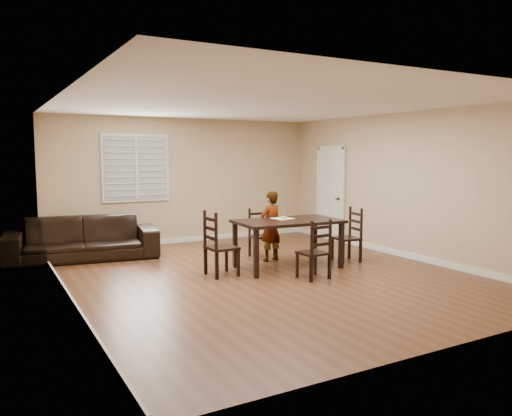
% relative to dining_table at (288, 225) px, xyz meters
% --- Properties ---
extents(ground, '(7.00, 7.00, 0.00)m').
position_rel_dining_table_xyz_m(ground, '(-0.59, -0.26, -0.74)').
color(ground, brown).
rests_on(ground, ground).
extents(room, '(6.04, 7.04, 2.72)m').
position_rel_dining_table_xyz_m(room, '(-0.55, -0.08, 1.07)').
color(room, '#CDB38B').
rests_on(room, ground).
extents(dining_table, '(1.81, 1.09, 0.82)m').
position_rel_dining_table_xyz_m(dining_table, '(0.00, 0.00, 0.00)').
color(dining_table, black).
rests_on(dining_table, ground).
extents(chair_near, '(0.44, 0.42, 0.92)m').
position_rel_dining_table_xyz_m(chair_near, '(0.06, 1.10, -0.32)').
color(chair_near, black).
rests_on(chair_near, ground).
extents(chair_far, '(0.45, 0.42, 0.94)m').
position_rel_dining_table_xyz_m(chair_far, '(-0.04, -0.92, -0.31)').
color(chair_far, black).
rests_on(chair_far, ground).
extents(chair_left, '(0.45, 0.48, 1.04)m').
position_rel_dining_table_xyz_m(chair_left, '(-1.33, 0.06, -0.27)').
color(chair_left, black).
rests_on(chair_left, ground).
extents(chair_right, '(0.47, 0.49, 0.97)m').
position_rel_dining_table_xyz_m(chair_right, '(1.33, -0.08, -0.30)').
color(chair_right, black).
rests_on(chair_right, ground).
extents(child, '(0.51, 0.39, 1.27)m').
position_rel_dining_table_xyz_m(child, '(0.04, 0.64, -0.10)').
color(child, gray).
rests_on(child, ground).
extents(napkin, '(0.36, 0.36, 0.00)m').
position_rel_dining_table_xyz_m(napkin, '(0.01, 0.20, 0.09)').
color(napkin, beige).
rests_on(napkin, dining_table).
extents(donut, '(0.11, 0.11, 0.04)m').
position_rel_dining_table_xyz_m(donut, '(0.03, 0.20, 0.11)').
color(donut, '#BE7E44').
rests_on(donut, napkin).
extents(sofa, '(2.78, 1.41, 0.78)m').
position_rel_dining_table_xyz_m(sofa, '(-2.92, 2.43, -0.35)').
color(sofa, black).
rests_on(sofa, ground).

